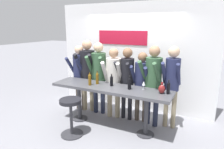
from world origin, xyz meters
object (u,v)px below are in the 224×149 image
object	(u,v)px
bar_stool	(71,111)
wine_bottle_0	(90,79)
person_far_left	(79,70)
person_right	(142,79)
wine_bottle_1	(112,80)
decorative_vase	(162,89)
person_center_right	(127,75)
wine_bottle_3	(168,88)
wine_glass_0	(144,84)
person_rightmost	(172,77)
person_far_right	(153,77)
person_center	(114,76)
person_left	(87,68)
tasting_table	(110,92)
person_center_left	(99,70)
wine_bottle_2	(97,78)
wine_bottle_4	(129,83)

from	to	relation	value
bar_stool	wine_bottle_0	world-z (taller)	wine_bottle_0
person_far_left	person_right	bearing A→B (deg)	3.61
wine_bottle_1	decorative_vase	size ratio (longest dim) A/B	1.21
person_center_right	wine_bottle_3	world-z (taller)	person_center_right
wine_bottle_1	wine_glass_0	world-z (taller)	wine_bottle_1
bar_stool	person_rightmost	distance (m)	2.21
wine_bottle_0	person_far_right	bearing A→B (deg)	23.91
person_far_left	wine_bottle_1	size ratio (longest dim) A/B	6.44
person_far_left	wine_bottle_1	world-z (taller)	person_far_left
person_center	person_rightmost	world-z (taller)	person_rightmost
person_left	wine_bottle_0	size ratio (longest dim) A/B	6.10
person_center_right	wine_glass_0	distance (m)	0.63
person_center	tasting_table	bearing A→B (deg)	-83.57
person_center	person_right	bearing A→B (deg)	-3.02
person_left	wine_glass_0	bearing A→B (deg)	-25.67
wine_bottle_0	bar_stool	bearing A→B (deg)	-99.02
person_center	person_right	world-z (taller)	person_center
person_center_left	person_far_right	xyz separation A→B (m)	(1.38, -0.05, -0.01)
bar_stool	person_center	distance (m)	1.32
person_center_left	wine_bottle_1	distance (m)	0.73
person_far_left	wine_bottle_0	distance (m)	0.93
tasting_table	person_right	world-z (taller)	person_right
tasting_table	person_far_right	world-z (taller)	person_far_right
bar_stool	wine_bottle_0	bearing A→B (deg)	80.98
person_center	wine_glass_0	world-z (taller)	person_center
person_center	wine_bottle_3	bearing A→B (deg)	-26.29
wine_bottle_0	person_far_left	bearing A→B (deg)	139.10
decorative_vase	person_rightmost	bearing A→B (deg)	78.43
person_center	person_rightmost	distance (m)	1.33
tasting_table	person_far_right	bearing A→B (deg)	30.38
bar_stool	person_rightmost	world-z (taller)	person_rightmost
bar_stool	wine_bottle_3	world-z (taller)	wine_bottle_3
tasting_table	wine_glass_0	bearing A→B (deg)	11.75
person_rightmost	wine_glass_0	xyz separation A→B (m)	(-0.49, -0.40, -0.09)
person_center_left	wine_bottle_3	distance (m)	1.84
person_far_right	wine_bottle_0	world-z (taller)	person_far_right
tasting_table	person_center	world-z (taller)	person_center
person_center_left	wine_bottle_3	size ratio (longest dim) A/B	6.46
person_rightmost	wine_bottle_1	world-z (taller)	person_rightmost
person_left	wine_bottle_1	size ratio (longest dim) A/B	6.97
wine_glass_0	person_rightmost	bearing A→B (deg)	39.61
person_center_left	person_right	world-z (taller)	person_center_left
person_rightmost	wine_bottle_3	size ratio (longest dim) A/B	6.41
wine_bottle_2	wine_bottle_1	bearing A→B (deg)	0.66
person_center_left	wine_bottle_0	size ratio (longest dim) A/B	5.96
person_rightmost	decorative_vase	distance (m)	0.51
person_far_left	person_center	xyz separation A→B (m)	(1.01, -0.05, -0.02)
tasting_table	wine_bottle_3	distance (m)	1.23
wine_bottle_1	wine_bottle_4	size ratio (longest dim) A/B	0.94
tasting_table	person_center_right	bearing A→B (deg)	70.29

